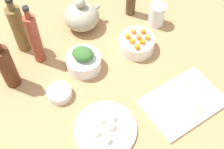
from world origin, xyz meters
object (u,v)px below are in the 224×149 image
teapot (82,16)px  bottle_1 (7,66)px  bowl_small_side (59,93)px  drinking_glass_0 (157,15)px  bottle_3 (35,39)px  bottle_2 (19,28)px  bowl_carrots (136,44)px  bowl_greens (84,62)px  plate_tofu (105,129)px  cutting_board (183,102)px

teapot → bottle_1: (-38.84, -15.09, 4.52)cm
bowl_small_side → drinking_glass_0: drinking_glass_0 is taller
bowl_small_side → bottle_3: 23.99cm
drinking_glass_0 → bottle_1: bearing=179.5°
bottle_1 → teapot: bearing=21.2°
bowl_small_side → bottle_1: size_ratio=0.38×
teapot → bottle_3: bearing=-160.3°
bottle_2 → bottle_3: size_ratio=0.94×
teapot → bowl_carrots: bearing=-59.9°
bowl_carrots → teapot: (-14.17, 24.45, 2.96)cm
bowl_greens → bottle_2: bottle_2 is taller
bowl_carrots → bottle_3: (-38.84, 15.63, 9.35)cm
drinking_glass_0 → bowl_carrots: bearing=-152.3°
plate_tofu → bowl_carrots: bowl_carrots is taller
bowl_greens → teapot: teapot is taller
teapot → bottle_1: 41.91cm
bottle_2 → bottle_3: (3.52, -9.65, 0.87)cm
bowl_small_side → bottle_1: 22.30cm
bowl_carrots → bowl_small_side: 39.75cm
bottle_1 → bottle_2: size_ratio=0.93×
bowl_greens → bottle_3: size_ratio=0.50×
teapot → bowl_small_side: bearing=-129.7°
plate_tofu → teapot: 55.02cm
drinking_glass_0 → bottle_3: bearing=172.9°
bottle_1 → bottle_3: bottle_3 is taller
bowl_greens → bottle_2: size_ratio=0.53×
bowl_greens → bowl_carrots: (24.49, -2.20, -0.01)cm
plate_tofu → bottle_3: bearing=100.4°
bowl_small_side → drinking_glass_0: bearing=14.6°
teapot → bottle_3: 26.98cm
bowl_carrots → bottle_2: bottle_2 is taller
bowl_small_side → bottle_1: bearing=132.0°
plate_tofu → bottle_2: 55.28cm
cutting_board → bottle_1: 69.02cm
bowl_greens → plate_tofu: bearing=-102.1°
teapot → bottle_1: bearing=-158.8°
plate_tofu → bowl_small_side: size_ratio=2.42×
teapot → bowl_greens: bearing=-114.9°
bottle_3 → drinking_glass_0: bottle_3 is taller
bottle_1 → drinking_glass_0: bearing=-0.5°
drinking_glass_0 → cutting_board: bearing=-111.0°
bottle_1 → drinking_glass_0: bottle_1 is taller
bowl_small_side → bottle_3: bearing=88.8°
bowl_carrots → bottle_2: (-42.37, 25.28, 8.48)cm
bottle_1 → drinking_glass_0: 69.86cm
bowl_greens → bottle_1: size_ratio=0.57×
bowl_greens → bowl_small_side: size_ratio=1.51×
bowl_greens → drinking_glass_0: drinking_glass_0 is taller
bowl_small_side → bottle_1: bottle_1 is taller
cutting_board → bottle_1: size_ratio=1.19×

